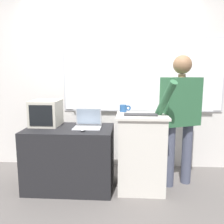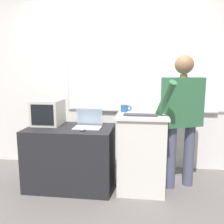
# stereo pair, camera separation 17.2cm
# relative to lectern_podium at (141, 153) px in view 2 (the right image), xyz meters

# --- Properties ---
(ground_plane) EXTENTS (30.00, 30.00, 0.00)m
(ground_plane) POSITION_rel_lectern_podium_xyz_m (-0.47, -0.35, -0.48)
(ground_plane) COLOR #5B5654
(back_wall) EXTENTS (6.40, 0.17, 2.96)m
(back_wall) POSITION_rel_lectern_podium_xyz_m (-0.45, 0.82, 1.00)
(back_wall) COLOR silver
(back_wall) RESTS_ON ground_plane
(lectern_podium) EXTENTS (0.61, 0.52, 0.95)m
(lectern_podium) POSITION_rel_lectern_podium_xyz_m (0.00, 0.00, 0.00)
(lectern_podium) COLOR beige
(lectern_podium) RESTS_ON ground_plane
(side_desk) EXTENTS (1.07, 0.66, 0.77)m
(side_desk) POSITION_rel_lectern_podium_xyz_m (-0.89, 0.01, -0.09)
(side_desk) COLOR black
(side_desk) RESTS_ON ground_plane
(person_presenter) EXTENTS (0.65, 0.68, 1.66)m
(person_presenter) POSITION_rel_lectern_podium_xyz_m (0.49, 0.16, 0.49)
(person_presenter) COLOR #474C60
(person_presenter) RESTS_ON ground_plane
(laptop) EXTENTS (0.33, 0.27, 0.24)m
(laptop) POSITION_rel_lectern_podium_xyz_m (-0.67, 0.07, 0.37)
(laptop) COLOR #B7BABF
(laptop) RESTS_ON side_desk
(wireless_keyboard) EXTENTS (0.39, 0.13, 0.02)m
(wireless_keyboard) POSITION_rel_lectern_podium_xyz_m (-0.02, -0.07, 0.48)
(wireless_keyboard) COLOR #2D2D30
(wireless_keyboard) RESTS_ON lectern_podium
(computer_mouse_by_laptop) EXTENTS (0.06, 0.10, 0.03)m
(computer_mouse_by_laptop) POSITION_rel_lectern_podium_xyz_m (-0.70, -0.15, 0.31)
(computer_mouse_by_laptop) COLOR #BCBCC1
(computer_mouse_by_laptop) RESTS_ON side_desk
(crt_monitor) EXTENTS (0.35, 0.38, 0.33)m
(crt_monitor) POSITION_rel_lectern_podium_xyz_m (-1.23, 0.13, 0.46)
(crt_monitor) COLOR #BCB7A8
(crt_monitor) RESTS_ON side_desk
(coffee_mug) EXTENTS (0.14, 0.09, 0.09)m
(coffee_mug) POSITION_rel_lectern_podium_xyz_m (-0.22, 0.19, 0.52)
(coffee_mug) COLOR #234C84
(coffee_mug) RESTS_ON lectern_podium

